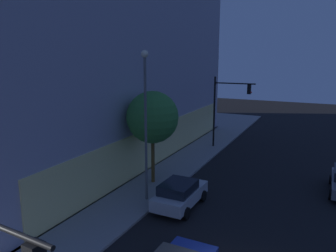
% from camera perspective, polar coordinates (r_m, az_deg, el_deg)
% --- Properties ---
extents(modern_building, '(32.13, 31.69, 18.96)m').
position_cam_1_polar(modern_building, '(37.18, -23.85, 11.55)').
color(modern_building, '#4C4C51').
rests_on(modern_building, ground).
extents(traffic_light_far_corner, '(0.33, 3.99, 6.93)m').
position_cam_1_polar(traffic_light_far_corner, '(32.58, 9.94, 4.06)').
color(traffic_light_far_corner, black).
rests_on(traffic_light_far_corner, sidewalk_corner).
extents(street_lamp_sidewalk, '(0.44, 0.44, 9.21)m').
position_cam_1_polar(street_lamp_sidewalk, '(19.85, -3.90, 2.67)').
color(street_lamp_sidewalk, '#5C5C5C').
rests_on(street_lamp_sidewalk, sidewalk_corner).
extents(sidewalk_tree, '(3.63, 3.63, 6.55)m').
position_cam_1_polar(sidewalk_tree, '(22.89, -2.68, 1.50)').
color(sidewalk_tree, brown).
rests_on(sidewalk_tree, sidewalk_corner).
extents(car_silver, '(4.35, 2.25, 1.64)m').
position_cam_1_polar(car_silver, '(20.45, 2.04, -11.55)').
color(car_silver, '#B7BABF').
rests_on(car_silver, ground).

